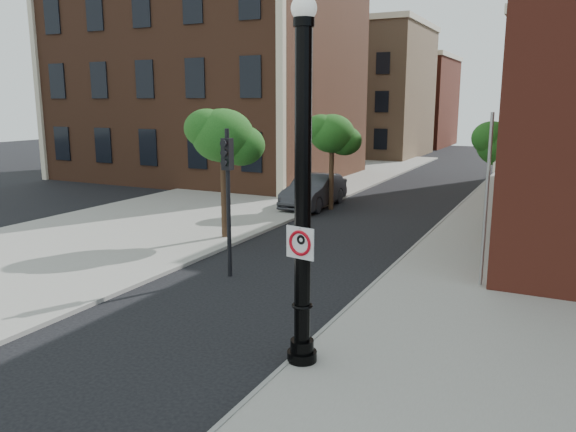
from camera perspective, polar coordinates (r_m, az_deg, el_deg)
The scene contains 16 objects.
ground at distance 12.86m, azimuth -7.62°, elevation -12.49°, with size 120.00×120.00×0.00m, color black.
sidewalk_right at distance 20.35m, azimuth 23.70°, elevation -4.12°, with size 8.00×60.00×0.12m, color gray.
sidewalk_left at distance 32.22m, azimuth -3.05°, elevation 2.33°, with size 10.00×50.00×0.12m, color gray.
curb_edge at distance 20.86m, azimuth 12.82°, elevation -3.02°, with size 0.10×60.00×0.14m, color gray.
victorian_building at distance 40.72m, azimuth -7.83°, elevation 16.43°, with size 18.60×14.60×17.95m.
bg_building_tan_a at distance 56.83m, azimuth 7.42°, elevation 12.26°, with size 12.00×12.00×12.00m, color #977252.
bg_building_red at distance 70.20m, azimuth 11.23°, elevation 11.17°, with size 12.00×12.00×10.00m, color maroon.
lamppost at distance 10.63m, azimuth 1.51°, elevation 0.97°, with size 0.60×0.60×7.07m.
no_parking_sign at distance 10.61m, azimuth 1.24°, elevation -2.73°, with size 0.62×0.14×0.62m.
parked_car at distance 28.10m, azimuth 2.67°, elevation 2.57°, with size 1.76×5.04×1.66m, color #2C2C31.
traffic_signal_left at distance 16.63m, azimuth -6.15°, elevation 3.83°, with size 0.28×0.36×4.45m.
traffic_signal_right at distance 19.69m, azimuth 20.83°, elevation 3.77°, with size 0.31×0.36×4.16m.
utility_pole at distance 16.35m, azimuth 19.48°, elevation 1.22°, with size 0.10×0.10×4.94m, color #999999.
street_tree_a at distance 21.17m, azimuth -6.51°, elevation 7.97°, with size 2.76×2.49×4.97m.
street_tree_b at distance 27.31m, azimuth 4.58°, elevation 8.22°, with size 2.57×2.32×4.63m.
street_tree_c at distance 23.71m, azimuth 21.12°, elevation 6.70°, with size 2.48×2.25×4.48m.
Camera 1 is at (6.67, -9.68, 5.22)m, focal length 35.00 mm.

